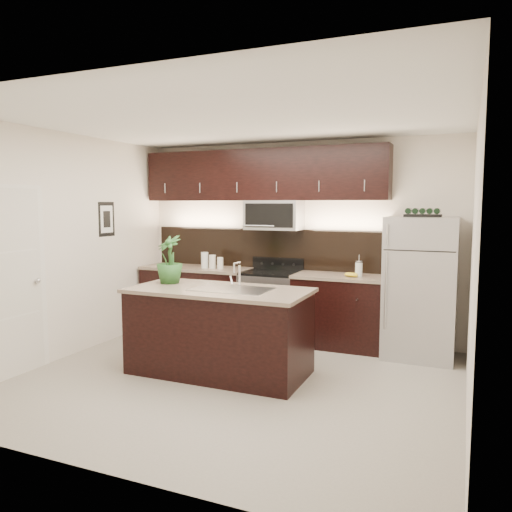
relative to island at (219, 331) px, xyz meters
The scene contains 12 objects.
ground 0.56m from the island, 31.20° to the right, with size 4.50×4.50×0.00m, color gray.
room_walls 1.25m from the island, 52.40° to the right, with size 4.52×4.02×2.71m.
counter_run 1.54m from the island, 97.21° to the left, with size 3.51×0.65×0.94m.
upper_fixtures 2.37m from the island, 95.70° to the left, with size 3.49×0.40×1.66m.
island is the anchor object (origin of this frame).
sink_faucet 0.51m from the island, ahead, with size 0.84×0.50×0.28m.
refrigerator 2.48m from the island, 36.84° to the left, with size 0.82×0.74×1.70m, color #B2B2B7.
wine_rack 2.77m from the island, 36.84° to the left, with size 0.42×0.26×0.10m.
plant 1.03m from the island, behind, with size 0.31×0.31×0.55m, color #255421.
canisters 1.82m from the island, 121.12° to the left, with size 0.34×0.10×0.23m.
french_press 2.00m from the island, 50.60° to the left, with size 0.09×0.09×0.27m.
bananas 1.89m from the island, 52.89° to the left, with size 0.18×0.14×0.06m, color yellow.
Camera 1 is at (2.19, -4.60, 1.86)m, focal length 35.00 mm.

